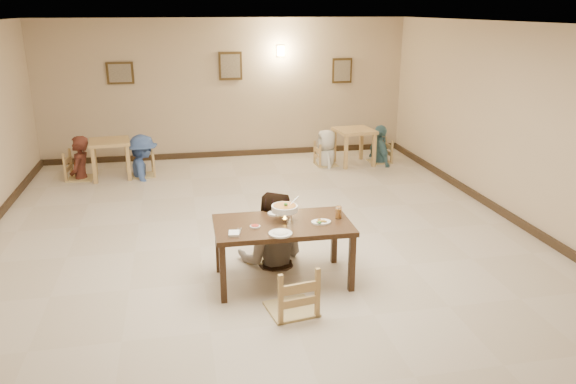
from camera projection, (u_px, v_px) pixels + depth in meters
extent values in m
plane|color=beige|center=(262.00, 242.00, 8.04)|extent=(10.00, 10.00, 0.00)
plane|color=silver|center=(259.00, 24.00, 7.10)|extent=(10.00, 10.00, 0.00)
plane|color=#C7AD8D|center=(226.00, 89.00, 12.23)|extent=(10.00, 0.00, 10.00)
plane|color=#C7AD8D|center=(406.00, 351.00, 2.91)|extent=(10.00, 0.00, 10.00)
plane|color=#C7AD8D|center=(528.00, 128.00, 8.31)|extent=(0.00, 10.00, 10.00)
cube|color=#312315|center=(229.00, 154.00, 12.65)|extent=(8.00, 0.06, 0.12)
cube|color=#312315|center=(514.00, 219.00, 8.76)|extent=(0.06, 10.00, 0.12)
cube|color=#3C2A13|center=(120.00, 73.00, 11.66)|extent=(0.55, 0.03, 0.45)
cube|color=gray|center=(120.00, 73.00, 11.64)|extent=(0.45, 0.01, 0.37)
cube|color=#3C2A13|center=(230.00, 66.00, 12.05)|extent=(0.50, 0.03, 0.60)
cube|color=gray|center=(231.00, 66.00, 12.03)|extent=(0.41, 0.01, 0.49)
cube|color=#3C2A13|center=(342.00, 71.00, 12.56)|extent=(0.45, 0.03, 0.55)
cube|color=gray|center=(342.00, 71.00, 12.55)|extent=(0.37, 0.01, 0.45)
cube|color=#FFD88C|center=(281.00, 51.00, 12.16)|extent=(0.16, 0.05, 0.22)
cube|color=#3C2615|center=(283.00, 225.00, 6.68)|extent=(1.63, 0.93, 0.06)
cube|color=#3C2615|center=(223.00, 274.00, 6.29)|extent=(0.07, 0.07, 0.70)
cube|color=#3C2615|center=(352.00, 263.00, 6.56)|extent=(0.07, 0.07, 0.70)
cube|color=#3C2615|center=(218.00, 246.00, 7.03)|extent=(0.07, 0.07, 0.70)
cube|color=#3C2615|center=(334.00, 238.00, 7.30)|extent=(0.07, 0.07, 0.70)
cube|color=tan|center=(268.00, 227.00, 7.38)|extent=(0.46, 0.46, 0.05)
cube|color=tan|center=(291.00, 270.00, 6.07)|extent=(0.51, 0.51, 0.06)
imported|color=gray|center=(271.00, 192.00, 7.15)|extent=(1.09, 0.94, 1.92)
torus|color=silver|center=(285.00, 211.00, 6.67)|extent=(0.25, 0.25, 0.01)
cylinder|color=silver|center=(285.00, 220.00, 6.71)|extent=(0.06, 0.06, 0.04)
cone|color=#FFA526|center=(285.00, 216.00, 6.69)|extent=(0.04, 0.04, 0.06)
cylinder|color=white|center=(285.00, 208.00, 6.66)|extent=(0.31, 0.31, 0.07)
cylinder|color=#A85E1C|center=(285.00, 206.00, 6.65)|extent=(0.27, 0.27, 0.02)
sphere|color=#2D7223|center=(286.00, 205.00, 6.64)|extent=(0.04, 0.04, 0.04)
cylinder|color=silver|center=(294.00, 201.00, 6.72)|extent=(0.15, 0.09, 0.10)
cylinder|color=silver|center=(292.00, 214.00, 6.76)|extent=(0.01, 0.01, 0.14)
cylinder|color=silver|center=(276.00, 215.00, 6.72)|extent=(0.01, 0.01, 0.14)
cylinder|color=silver|center=(287.00, 220.00, 6.59)|extent=(0.01, 0.01, 0.14)
cylinder|color=white|center=(279.00, 213.00, 6.95)|extent=(0.28, 0.28, 0.02)
ellipsoid|color=white|center=(279.00, 213.00, 6.95)|extent=(0.18, 0.15, 0.06)
cylinder|color=white|center=(280.00, 234.00, 6.33)|extent=(0.27, 0.27, 0.02)
ellipsoid|color=white|center=(280.00, 233.00, 6.32)|extent=(0.18, 0.15, 0.06)
cylinder|color=white|center=(321.00, 222.00, 6.67)|extent=(0.24, 0.24, 0.02)
sphere|color=#2D7223|center=(319.00, 222.00, 6.59)|extent=(0.04, 0.04, 0.04)
cylinder|color=white|center=(255.00, 227.00, 6.53)|extent=(0.12, 0.12, 0.02)
cylinder|color=#A52317|center=(255.00, 226.00, 6.53)|extent=(0.09, 0.09, 0.01)
cube|color=white|center=(234.00, 233.00, 6.32)|extent=(0.14, 0.17, 0.03)
cube|color=silver|center=(238.00, 231.00, 6.40)|extent=(0.05, 0.17, 0.01)
cube|color=silver|center=(240.00, 231.00, 6.41)|extent=(0.05, 0.17, 0.01)
cylinder|color=white|center=(339.00, 212.00, 6.79)|extent=(0.08, 0.08, 0.15)
cylinder|color=orange|center=(338.00, 213.00, 6.80)|extent=(0.07, 0.07, 0.11)
cube|color=tan|center=(109.00, 142.00, 10.87)|extent=(0.83, 0.83, 0.06)
cube|color=tan|center=(94.00, 166.00, 10.61)|extent=(0.07, 0.07, 0.69)
cube|color=tan|center=(129.00, 163.00, 10.79)|extent=(0.07, 0.07, 0.69)
cube|color=tan|center=(94.00, 158.00, 11.18)|extent=(0.07, 0.07, 0.69)
cube|color=tan|center=(127.00, 155.00, 11.36)|extent=(0.07, 0.07, 0.69)
cube|color=tan|center=(355.00, 131.00, 11.82)|extent=(0.83, 0.83, 0.06)
cube|color=tan|center=(346.00, 153.00, 11.56)|extent=(0.07, 0.07, 0.70)
cube|color=tan|center=(374.00, 150.00, 11.74)|extent=(0.07, 0.07, 0.70)
cube|color=tan|center=(334.00, 146.00, 12.14)|extent=(0.07, 0.07, 0.70)
cube|color=tan|center=(361.00, 144.00, 12.32)|extent=(0.07, 0.07, 0.70)
cube|color=tan|center=(79.00, 155.00, 10.85)|extent=(0.49, 0.49, 0.05)
cube|color=tan|center=(142.00, 155.00, 11.06)|extent=(0.43, 0.43, 0.05)
cube|color=tan|center=(326.00, 145.00, 11.83)|extent=(0.44, 0.44, 0.05)
cube|color=tan|center=(380.00, 143.00, 12.06)|extent=(0.44, 0.44, 0.05)
imported|color=#4F231A|center=(76.00, 136.00, 10.74)|extent=(0.51, 0.68, 1.71)
imported|color=#4563A0|center=(140.00, 135.00, 10.93)|extent=(0.82, 1.18, 1.66)
imported|color=silver|center=(327.00, 130.00, 11.72)|extent=(0.50, 0.75, 1.52)
imported|color=teal|center=(381.00, 125.00, 11.94)|extent=(0.45, 0.97, 1.63)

